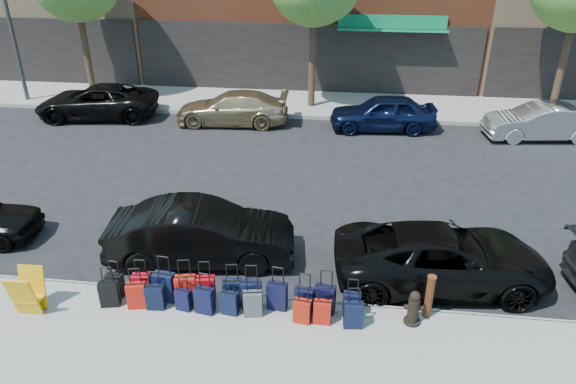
# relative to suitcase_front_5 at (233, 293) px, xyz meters

# --- Properties ---
(ground) EXTENTS (120.00, 120.00, 0.00)m
(ground) POSITION_rel_suitcase_front_5_xyz_m (-0.04, 4.81, -0.46)
(ground) COLOR black
(ground) RESTS_ON ground
(sidewalk_near) EXTENTS (60.00, 4.00, 0.15)m
(sidewalk_near) POSITION_rel_suitcase_front_5_xyz_m (-0.04, -1.69, -0.39)
(sidewalk_near) COLOR gray
(sidewalk_near) RESTS_ON ground
(sidewalk_far) EXTENTS (60.00, 4.00, 0.15)m
(sidewalk_far) POSITION_rel_suitcase_front_5_xyz_m (-0.04, 14.81, -0.39)
(sidewalk_far) COLOR gray
(sidewalk_far) RESTS_ON ground
(curb_near) EXTENTS (60.00, 0.08, 0.15)m
(curb_near) POSITION_rel_suitcase_front_5_xyz_m (-0.04, 0.33, -0.39)
(curb_near) COLOR gray
(curb_near) RESTS_ON ground
(curb_far) EXTENTS (60.00, 0.08, 0.15)m
(curb_far) POSITION_rel_suitcase_front_5_xyz_m (-0.04, 12.79, -0.39)
(curb_far) COLOR gray
(curb_far) RESTS_ON ground
(suitcase_front_0) EXTENTS (0.37, 0.22, 0.86)m
(suitcase_front_0) POSITION_rel_suitcase_front_5_xyz_m (-2.60, 0.00, -0.04)
(suitcase_front_0) COLOR black
(suitcase_front_0) RESTS_ON sidewalk_near
(suitcase_front_1) EXTENTS (0.41, 0.26, 0.94)m
(suitcase_front_1) POSITION_rel_suitcase_front_5_xyz_m (-2.00, -0.00, -0.02)
(suitcase_front_1) COLOR maroon
(suitcase_front_1) RESTS_ON sidewalk_near
(suitcase_front_2) EXTENTS (0.47, 0.29, 1.07)m
(suitcase_front_2) POSITION_rel_suitcase_front_5_xyz_m (-1.49, -0.01, 0.02)
(suitcase_front_2) COLOR black
(suitcase_front_2) RESTS_ON sidewalk_near
(suitcase_front_3) EXTENTS (0.47, 0.31, 1.04)m
(suitcase_front_3) POSITION_rel_suitcase_front_5_xyz_m (-1.01, -0.03, 0.01)
(suitcase_front_3) COLOR #B4160B
(suitcase_front_3) RESTS_ON sidewalk_near
(suitcase_front_4) EXTENTS (0.43, 0.29, 0.97)m
(suitcase_front_4) POSITION_rel_suitcase_front_5_xyz_m (-0.61, 0.06, -0.01)
(suitcase_front_4) COLOR #9E0A0F
(suitcase_front_4) RESTS_ON sidewalk_near
(suitcase_front_5) EXTENTS (0.44, 0.29, 0.99)m
(suitcase_front_5) POSITION_rel_suitcase_front_5_xyz_m (0.00, 0.00, 0.00)
(suitcase_front_5) COLOR black
(suitcase_front_5) RESTS_ON sidewalk_near
(suitcase_front_6) EXTENTS (0.44, 0.27, 1.01)m
(suitcase_front_6) POSITION_rel_suitcase_front_5_xyz_m (0.41, -0.01, 0.01)
(suitcase_front_6) COLOR black
(suitcase_front_6) RESTS_ON sidewalk_near
(suitcase_front_7) EXTENTS (0.44, 0.28, 0.99)m
(suitcase_front_7) POSITION_rel_suitcase_front_5_xyz_m (0.95, 0.01, 0.00)
(suitcase_front_7) COLOR black
(suitcase_front_7) RESTS_ON sidewalk_near
(suitcase_front_8) EXTENTS (0.40, 0.25, 0.93)m
(suitcase_front_8) POSITION_rel_suitcase_front_5_xyz_m (1.51, -0.04, -0.02)
(suitcase_front_8) COLOR black
(suitcase_front_8) RESTS_ON sidewalk_near
(suitcase_front_9) EXTENTS (0.45, 0.31, 1.01)m
(suitcase_front_9) POSITION_rel_suitcase_front_5_xyz_m (1.94, 0.02, 0.01)
(suitcase_front_9) COLOR black
(suitcase_front_9) RESTS_ON sidewalk_near
(suitcase_front_10) EXTENTS (0.37, 0.22, 0.86)m
(suitcase_front_10) POSITION_rel_suitcase_front_5_xyz_m (2.50, -0.01, -0.04)
(suitcase_front_10) COLOR black
(suitcase_front_10) RESTS_ON sidewalk_near
(suitcase_back_0) EXTENTS (0.43, 0.30, 0.93)m
(suitcase_back_0) POSITION_rel_suitcase_front_5_xyz_m (-2.59, -0.33, -0.02)
(suitcase_back_0) COLOR black
(suitcase_back_0) RESTS_ON sidewalk_near
(suitcase_back_1) EXTENTS (0.43, 0.30, 0.93)m
(suitcase_back_1) POSITION_rel_suitcase_front_5_xyz_m (-1.99, -0.31, -0.02)
(suitcase_back_1) COLOR #AB140B
(suitcase_back_1) RESTS_ON sidewalk_near
(suitcase_back_2) EXTENTS (0.39, 0.25, 0.89)m
(suitcase_back_2) POSITION_rel_suitcase_front_5_xyz_m (-1.59, -0.30, -0.03)
(suitcase_back_2) COLOR black
(suitcase_back_2) RESTS_ON sidewalk_near
(suitcase_back_3) EXTENTS (0.36, 0.25, 0.78)m
(suitcase_back_3) POSITION_rel_suitcase_front_5_xyz_m (-1.00, -0.27, -0.07)
(suitcase_back_3) COLOR black
(suitcase_back_3) RESTS_ON sidewalk_near
(suitcase_back_4) EXTENTS (0.42, 0.29, 0.93)m
(suitcase_back_4) POSITION_rel_suitcase_front_5_xyz_m (-0.53, -0.30, -0.02)
(suitcase_back_4) COLOR black
(suitcase_back_4) RESTS_ON sidewalk_near
(suitcase_back_5) EXTENTS (0.37, 0.24, 0.82)m
(suitcase_back_5) POSITION_rel_suitcase_front_5_xyz_m (-0.01, -0.27, -0.05)
(suitcase_back_5) COLOR black
(suitcase_back_5) RESTS_ON sidewalk_near
(suitcase_back_6) EXTENTS (0.41, 0.29, 0.91)m
(suitcase_back_6) POSITION_rel_suitcase_front_5_xyz_m (0.48, -0.26, -0.03)
(suitcase_back_6) COLOR #414247
(suitcase_back_6) RESTS_ON sidewalk_near
(suitcase_back_8) EXTENTS (0.38, 0.26, 0.83)m
(suitcase_back_8) POSITION_rel_suitcase_front_5_xyz_m (1.51, -0.34, -0.05)
(suitcase_back_8) COLOR #9C1C0A
(suitcase_back_8) RESTS_ON sidewalk_near
(suitcase_back_9) EXTENTS (0.36, 0.22, 0.83)m
(suitcase_back_9) POSITION_rel_suitcase_front_5_xyz_m (1.91, -0.32, -0.05)
(suitcase_back_9) COLOR #AD170B
(suitcase_back_9) RESTS_ON sidewalk_near
(suitcase_back_10) EXTENTS (0.40, 0.26, 0.91)m
(suitcase_back_10) POSITION_rel_suitcase_front_5_xyz_m (2.53, -0.36, -0.03)
(suitcase_back_10) COLOR black
(suitcase_back_10) RESTS_ON sidewalk_near
(fire_hydrant) EXTENTS (0.39, 0.34, 0.77)m
(fire_hydrant) POSITION_rel_suitcase_front_5_xyz_m (3.73, -0.10, 0.04)
(fire_hydrant) COLOR black
(fire_hydrant) RESTS_ON sidewalk_near
(bollard) EXTENTS (0.18, 0.18, 1.00)m
(bollard) POSITION_rel_suitcase_front_5_xyz_m (4.05, 0.14, 0.20)
(bollard) COLOR #38190C
(bollard) RESTS_ON sidewalk_near
(display_rack) EXTENTS (0.56, 0.62, 0.97)m
(display_rack) POSITION_rel_suitcase_front_5_xyz_m (-4.13, -0.73, 0.17)
(display_rack) COLOR #DA990C
(display_rack) RESTS_ON sidewalk_near
(car_near_1) EXTENTS (4.65, 2.11, 1.48)m
(car_near_1) POSITION_rel_suitcase_front_5_xyz_m (-1.16, 1.79, 0.28)
(car_near_1) COLOR black
(car_near_1) RESTS_ON ground
(car_near_2) EXTENTS (5.06, 2.70, 1.35)m
(car_near_2) POSITION_rel_suitcase_front_5_xyz_m (4.49, 1.58, 0.21)
(car_near_2) COLOR black
(car_near_2) RESTS_ON ground
(car_far_0) EXTENTS (5.38, 3.02, 1.42)m
(car_far_0) POSITION_rel_suitcase_front_5_xyz_m (-8.65, 11.90, 0.25)
(car_far_0) COLOR black
(car_far_0) RESTS_ON ground
(car_far_1) EXTENTS (4.79, 2.17, 1.36)m
(car_far_1) POSITION_rel_suitcase_front_5_xyz_m (-2.66, 11.82, 0.22)
(car_far_1) COLOR tan
(car_far_1) RESTS_ON ground
(car_far_2) EXTENTS (4.37, 2.06, 1.45)m
(car_far_2) POSITION_rel_suitcase_front_5_xyz_m (3.57, 11.83, 0.26)
(car_far_2) COLOR #0B1433
(car_far_2) RESTS_ON ground
(car_far_3) EXTENTS (4.36, 1.98, 1.39)m
(car_far_3) POSITION_rel_suitcase_front_5_xyz_m (9.61, 11.55, 0.23)
(car_far_3) COLOR silver
(car_far_3) RESTS_ON ground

